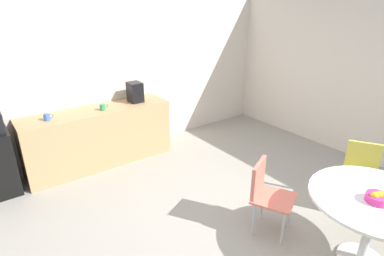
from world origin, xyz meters
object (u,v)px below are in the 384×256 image
Objects in this scene: round_table at (374,209)px; mug_green at (47,117)px; chair_yellow at (362,168)px; chair_coral at (266,189)px; mug_white at (103,107)px; fruit_bowl at (378,198)px; coffee_maker at (135,92)px.

mug_green is (-2.01, 3.46, 0.32)m from round_table.
chair_coral is (-1.29, 0.39, 0.00)m from chair_yellow.
fruit_bowl is at bearing -71.43° from mug_white.
mug_green is (-1.94, 3.50, 0.15)m from fruit_bowl.
chair_yellow is 3.60m from mug_white.
chair_yellow is at bearing -63.33° from coffee_maker.
mug_white is at bearing 109.78° from round_table.
mug_white is at bearing 125.83° from chair_yellow.
fruit_bowl is at bearing -149.28° from chair_yellow.
coffee_maker is at bearing 9.20° from mug_white.
mug_green is at bearing -177.61° from coffee_maker.
mug_white is 0.40× the size of coffee_maker.
fruit_bowl is (-0.07, -0.03, 0.17)m from round_table.
chair_coral is 2.59× the size of coffee_maker.
chair_yellow is 2.59× the size of coffee_maker.
fruit_bowl is 3.65m from mug_white.
mug_green is (-0.78, 0.04, 0.00)m from mug_white.
coffee_maker is (-0.64, 3.52, 0.43)m from round_table.
mug_green is at bearing 120.12° from round_table.
round_table is 3.70× the size of coffee_maker.
fruit_bowl is 0.64× the size of coffee_maker.
chair_yellow is at bearing -54.17° from mug_white.
mug_green is (-2.87, 2.94, 0.43)m from chair_yellow.
mug_green reaches higher than round_table.
round_table is at bearing -70.22° from mug_white.
round_table is at bearing -64.83° from chair_coral.
coffee_maker reaches higher than fruit_bowl.
round_table is 3.61m from coffee_maker.
round_table is 9.17× the size of mug_white.
fruit_bowl is (0.36, -0.95, 0.28)m from chair_coral.
chair_yellow is 3.40m from coffee_maker.
mug_white is at bearing -170.80° from coffee_maker.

